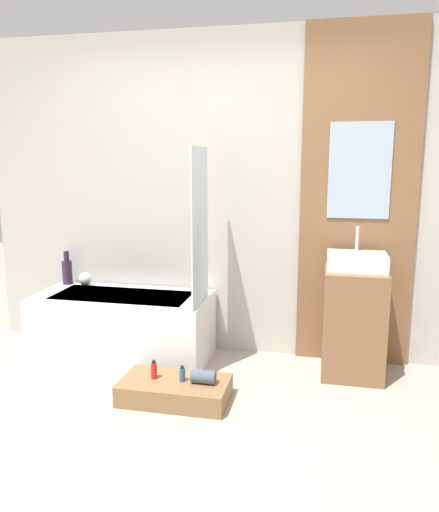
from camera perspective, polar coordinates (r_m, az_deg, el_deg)
The scene contains 13 objects.
ground_plane at distance 3.01m, azimuth -5.25°, elevation -21.23°, with size 12.00×12.00×0.00m, color #A39989.
wall_tiled_back at distance 4.09m, azimuth 1.10°, elevation 6.78°, with size 4.20×0.06×2.60m, color #B7B2A8.
wall_wood_accent at distance 3.97m, azimuth 15.55°, elevation 6.42°, with size 0.87×0.04×2.60m.
bathtub at distance 4.17m, azimuth -10.94°, elevation -7.87°, with size 1.40×0.67×0.53m.
glass_shower_screen at distance 3.68m, azimuth -2.28°, elevation 3.32°, with size 0.01×0.46×1.16m, color silver.
wooden_step_bench at distance 3.50m, azimuth -5.13°, elevation -15.02°, with size 0.73×0.39×0.14m, color olive.
vanity_cabinet at distance 3.89m, azimuth 15.06°, elevation -7.32°, with size 0.45×0.48×0.81m, color brown.
sink at distance 3.77m, azimuth 15.41°, elevation -0.60°, with size 0.42×0.33×0.31m.
vase_tall_dark at distance 4.54m, azimuth -17.01°, elevation -1.61°, with size 0.08×0.08×0.29m.
vase_round_light at distance 4.46m, azimuth -15.11°, elevation -2.55°, with size 0.11×0.11×0.11m, color silver.
bottle_soap_primary at distance 3.48m, azimuth -7.50°, elevation -12.82°, with size 0.04×0.04×0.13m.
bottle_soap_secondary at distance 3.43m, azimuth -4.27°, elevation -13.33°, with size 0.04×0.04×0.11m.
towel_roll at distance 3.40m, azimuth -1.85°, elevation -13.63°, with size 0.09×0.09×0.16m, color #4C5666.
Camera 1 is at (0.79, -2.42, 1.61)m, focal length 35.00 mm.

